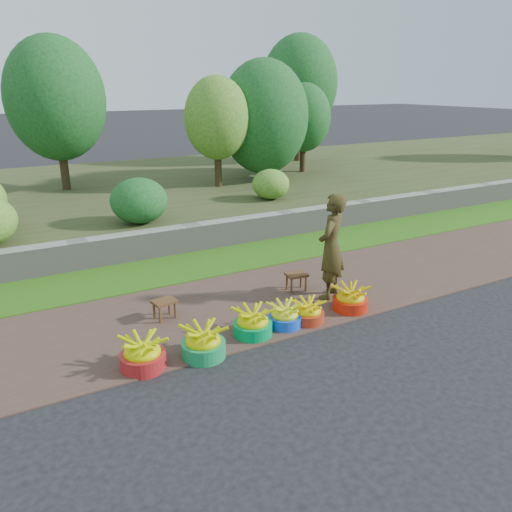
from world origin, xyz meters
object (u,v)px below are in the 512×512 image
basin_f (350,299)px  stool_right (296,277)px  basin_a (143,354)px  basin_e (308,312)px  vendor_woman (331,247)px  basin_d (285,316)px  stool_left (164,304)px  basin_c (253,324)px  basin_b (203,343)px

basin_f → stool_right: bearing=107.6°
basin_a → basin_e: basin_a is taller
vendor_woman → basin_a: bearing=-23.9°
basin_d → stool_left: (-1.40, 1.02, 0.09)m
stool_left → stool_right: 2.23m
stool_right → basin_c: bearing=-143.8°
vendor_woman → stool_left: bearing=-45.8°
basin_d → basin_c: bearing=-178.4°
basin_f → stool_left: basin_f is taller
basin_a → basin_d: 2.07m
basin_f → stool_left: 2.75m
basin_a → basin_e: size_ratio=1.19×
stool_left → basin_a: bearing=-120.4°
basin_b → stool_right: bearing=28.6°
basin_e → stool_right: 1.13m
basin_d → basin_e: basin_d is taller
vendor_woman → basin_e: bearing=0.8°
basin_e → stool_right: size_ratio=1.26×
basin_e → stool_right: basin_e is taller
basin_f → vendor_woman: 0.87m
basin_c → vendor_woman: vendor_woman is taller
basin_a → basin_e: 2.42m
basin_c → stool_left: basin_c is taller
basin_f → vendor_woman: bearing=88.3°
stool_right → vendor_woman: (0.33, -0.45, 0.60)m
basin_a → stool_left: size_ratio=1.52×
basin_e → basin_b: bearing=-174.9°
basin_d → basin_f: 1.15m
stool_left → stool_right: bearing=-1.2°
basin_a → stool_left: bearing=59.6°
basin_b → basin_f: basin_b is taller
basin_b → vendor_woman: 2.67m
basin_c → stool_left: 1.36m
basin_c → basin_e: size_ratio=1.16×
basin_a → basin_d: basin_a is taller
basin_e → stool_left: (-1.76, 1.07, 0.09)m
basin_b → vendor_woman: (2.48, 0.73, 0.67)m
basin_a → stool_left: basin_a is taller
stool_left → basin_b: bearing=-86.1°
basin_b → stool_left: bearing=93.9°
basin_b → basin_e: size_ratio=1.21×
stool_right → vendor_woman: vendor_woman is taller
basin_e → basin_f: 0.79m
basin_e → basin_f: basin_f is taller
basin_d → stool_left: size_ratio=1.32×
basin_b → basin_d: size_ratio=1.16×
basin_f → basin_c: bearing=179.8°
basin_d → basin_e: size_ratio=1.03×
basin_b → basin_e: (1.68, 0.15, -0.03)m
basin_d → vendor_woman: 1.45m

